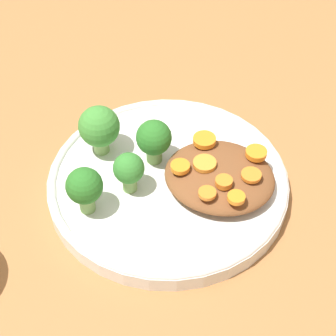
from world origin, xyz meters
The scene contains 15 objects.
ground_plane centered at (0.00, 0.00, 0.00)m, with size 4.00×4.00×0.00m, color #9E6638.
plate centered at (0.00, 0.00, 0.01)m, with size 0.27×0.27×0.02m.
stew_mound centered at (-0.06, -0.01, 0.03)m, with size 0.12×0.11×0.03m, color brown.
broccoli_floret_0 centered at (0.02, -0.02, 0.05)m, with size 0.04×0.04×0.05m.
broccoli_floret_1 centered at (0.09, -0.02, 0.05)m, with size 0.05×0.05×0.06m.
broccoli_floret_2 centered at (0.06, 0.07, 0.05)m, with size 0.04×0.04×0.06m.
broccoli_floret_3 centered at (0.03, 0.03, 0.05)m, with size 0.03×0.03×0.05m.
carrot_slice_0 centered at (-0.04, -0.01, 0.05)m, with size 0.02×0.02×0.00m, color orange.
carrot_slice_1 centered at (-0.08, 0.03, 0.05)m, with size 0.02×0.02×0.01m, color orange.
carrot_slice_2 centered at (-0.05, 0.03, 0.05)m, with size 0.02×0.02×0.00m, color orange.
carrot_slice_3 centered at (-0.06, 0.01, 0.05)m, with size 0.02×0.02×0.01m, color orange.
carrot_slice_4 centered at (-0.09, -0.01, 0.05)m, with size 0.02×0.02×0.00m, color orange.
carrot_slice_5 centered at (-0.03, -0.04, 0.05)m, with size 0.03×0.03×0.01m, color orange.
carrot_slice_6 centered at (-0.09, -0.04, 0.05)m, with size 0.02×0.02×0.01m, color orange.
carrot_slice_7 centered at (-0.02, 0.01, 0.05)m, with size 0.02×0.02×0.01m, color orange.
Camera 1 is at (-0.14, 0.40, 0.47)m, focal length 60.00 mm.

